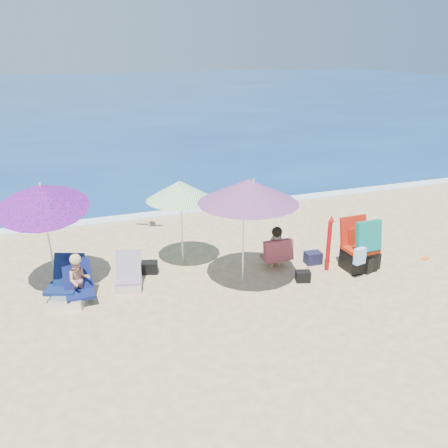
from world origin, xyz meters
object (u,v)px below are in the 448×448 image
object	(u,v)px
umbrella_turquoise	(248,191)
chair_rainbow	(129,279)
furled_umbrella	(329,241)
camp_chair_left	(364,257)
umbrella_striped	(180,190)
umbrella_blue	(41,196)
person_left	(79,280)
chair_navy	(68,290)
person_center	(277,248)
camp_chair_right	(360,251)

from	to	relation	value
umbrella_turquoise	chair_rainbow	world-z (taller)	umbrella_turquoise
furled_umbrella	camp_chair_left	xyz separation A→B (m)	(0.79, -0.19, -0.41)
umbrella_turquoise	umbrella_striped	world-z (taller)	umbrella_turquoise
umbrella_turquoise	umbrella_blue	xyz separation A→B (m)	(-3.66, 1.18, -0.05)
furled_umbrella	person_left	world-z (taller)	furled_umbrella
umbrella_striped	camp_chair_left	bearing A→B (deg)	-23.55
chair_rainbow	furled_umbrella	bearing A→B (deg)	-9.00
umbrella_striped	furled_umbrella	distance (m)	3.31
umbrella_blue	umbrella_turquoise	bearing A→B (deg)	-17.82
chair_navy	person_center	size ratio (longest dim) A/B	1.07
furled_umbrella	chair_navy	xyz separation A→B (m)	(-5.28, 0.55, -0.45)
umbrella_turquoise	camp_chair_right	size ratio (longest dim) A/B	2.01
chair_navy	person_center	xyz separation A→B (m)	(4.31, -0.06, 0.24)
chair_rainbow	camp_chair_right	distance (m)	4.85
furled_umbrella	person_left	size ratio (longest dim) A/B	1.28
furled_umbrella	chair_navy	distance (m)	5.33
furled_umbrella	umbrella_turquoise	bearing A→B (deg)	-179.21
person_left	person_center	bearing A→B (deg)	0.36
umbrella_blue	camp_chair_left	xyz separation A→B (m)	(6.33, -1.34, -1.64)
chair_navy	umbrella_turquoise	bearing A→B (deg)	-9.59
umbrella_striped	camp_chair_right	xyz separation A→B (m)	(3.47, -1.61, -1.25)
umbrella_turquoise	camp_chair_right	world-z (taller)	umbrella_turquoise
camp_chair_right	umbrella_turquoise	bearing A→B (deg)	175.50
person_left	umbrella_turquoise	bearing A→B (deg)	-8.73
furled_umbrella	person_center	size ratio (longest dim) A/B	1.31
chair_navy	person_left	xyz separation A→B (m)	(0.21, -0.08, 0.22)
chair_navy	camp_chair_left	xyz separation A→B (m)	(6.07, -0.74, 0.04)
chair_rainbow	camp_chair_right	xyz separation A→B (m)	(4.76, -0.88, 0.24)
camp_chair_right	chair_navy	bearing A→B (deg)	172.56
umbrella_striped	chair_navy	distance (m)	2.97
person_center	umbrella_blue	bearing A→B (deg)	171.77
umbrella_turquoise	umbrella_striped	size ratio (longest dim) A/B	1.23
umbrella_turquoise	person_center	bearing A→B (deg)	29.65
camp_chair_right	person_left	distance (m)	5.75
umbrella_turquoise	chair_rainbow	distance (m)	2.95
chair_rainbow	person_left	world-z (taller)	person_left
chair_rainbow	camp_chair_right	world-z (taller)	camp_chair_right
umbrella_turquoise	furled_umbrella	xyz separation A→B (m)	(1.88, 0.03, -1.29)
chair_navy	camp_chair_left	distance (m)	6.12
chair_rainbow	person_center	xyz separation A→B (m)	(3.16, -0.16, 0.27)
umbrella_blue	chair_navy	size ratio (longest dim) A/B	2.32
furled_umbrella	chair_navy	bearing A→B (deg)	174.07
umbrella_turquoise	camp_chair_left	distance (m)	3.17
umbrella_striped	chair_rainbow	distance (m)	2.11
furled_umbrella	camp_chair_right	xyz separation A→B (m)	(0.63, -0.22, -0.25)
umbrella_striped	furled_umbrella	world-z (taller)	umbrella_striped
umbrella_turquoise	umbrella_striped	bearing A→B (deg)	124.09
person_center	chair_navy	bearing A→B (deg)	179.22
camp_chair_left	umbrella_striped	bearing A→B (deg)	156.45
chair_rainbow	person_center	world-z (taller)	person_center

